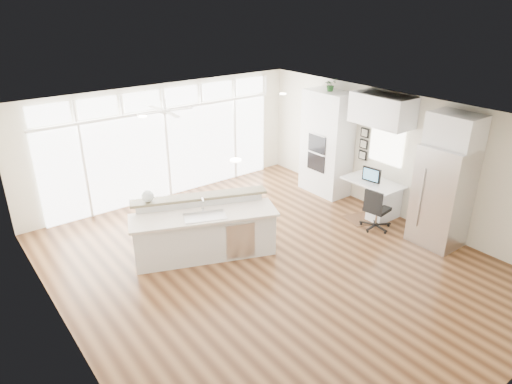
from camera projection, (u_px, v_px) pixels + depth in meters
floor at (271, 264)px, 8.38m from camera, size 7.00×8.00×0.02m
ceiling at (273, 120)px, 7.29m from camera, size 7.00×8.00×0.02m
wall_back at (165, 141)px, 10.74m from camera, size 7.00×0.04×2.70m
wall_front at (505, 318)px, 4.92m from camera, size 7.00×0.04×2.70m
wall_left at (62, 265)px, 5.89m from camera, size 0.04×8.00×2.70m
wall_right at (398, 156)px, 9.77m from camera, size 0.04×8.00×2.70m
glass_wall at (167, 154)px, 10.82m from camera, size 5.80×0.06×2.08m
transom_row at (162, 98)px, 10.29m from camera, size 5.90×0.06×0.40m
desk_window at (387, 144)px, 9.89m from camera, size 0.04×0.85×0.85m
ceiling_fan at (165, 106)px, 9.14m from camera, size 1.16×1.16×0.32m
recessed_lights at (265, 119)px, 7.44m from camera, size 3.40×3.00×0.02m
oven_cabinet at (327, 143)px, 10.94m from camera, size 0.64×1.20×2.50m
desk_nook at (371, 197)px, 10.18m from camera, size 0.72×1.30×0.76m
upper_cabinets at (382, 110)px, 9.41m from camera, size 0.64×1.30×0.64m
refrigerator at (442, 196)px, 8.71m from camera, size 0.76×0.90×2.00m
fridge_cabinet at (456, 130)px, 8.22m from camera, size 0.64×0.90×0.60m
framed_photos at (364, 144)px, 10.40m from camera, size 0.06×0.22×0.80m
kitchen_island at (205, 231)px, 8.43m from camera, size 2.86×1.93×1.06m
rug at (366, 218)px, 10.05m from camera, size 0.95×0.80×0.01m
office_chair at (377, 209)px, 9.47m from camera, size 0.53×0.50×0.90m
fishbowl at (148, 196)px, 8.29m from camera, size 0.29×0.29×0.23m
monitor at (372, 175)px, 9.91m from camera, size 0.14×0.44×0.36m
keyboard at (366, 184)px, 9.88m from camera, size 0.16×0.33×0.02m
potted_plant at (330, 86)px, 10.39m from camera, size 0.28×0.31×0.23m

